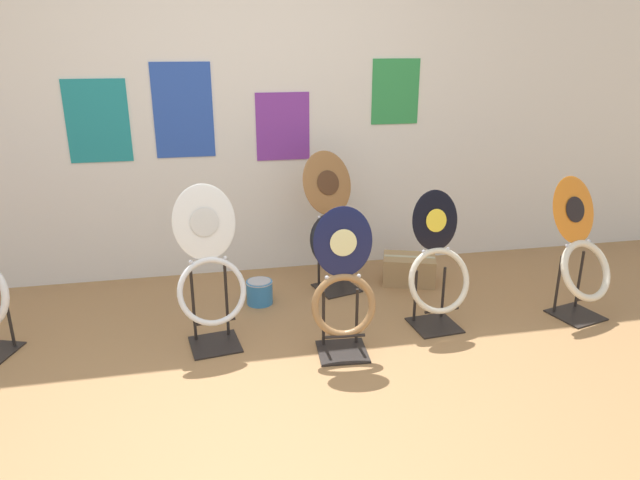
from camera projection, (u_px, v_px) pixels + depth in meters
name	position (u px, v px, depth m)	size (l,w,h in m)	color
ground_plane	(299.00, 426.00, 2.65)	(14.00, 14.00, 0.00)	#A37547
wall_back	(249.00, 99.00, 4.08)	(8.00, 0.07, 2.60)	silver
toilet_seat_display_woodgrain	(335.00, 226.00, 4.00)	(0.49, 0.48, 0.97)	black
toilet_seat_display_orange_sun	(581.00, 257.00, 3.61)	(0.45, 0.44, 0.89)	black
toilet_seat_display_navy_moon	(343.00, 288.00, 3.15)	(0.37, 0.30, 0.86)	black
toilet_seat_display_jazz_black	(437.00, 267.00, 3.46)	(0.42, 0.30, 0.86)	black
toilet_seat_display_white_plain	(209.00, 270.00, 3.23)	(0.41, 0.35, 0.94)	black
paint_can	(260.00, 291.00, 3.87)	(0.18, 0.18, 0.16)	teal
storage_box	(409.00, 269.00, 4.21)	(0.44, 0.37, 0.20)	#A37F51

